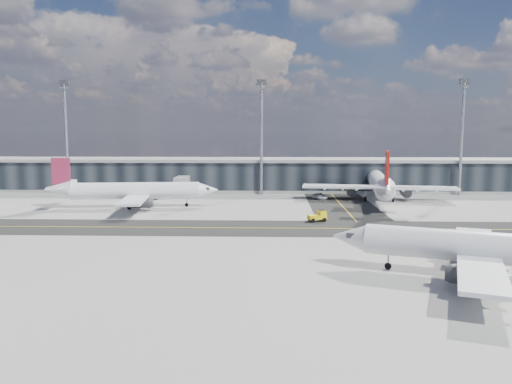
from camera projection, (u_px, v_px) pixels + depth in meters
ground at (255, 233)px, 80.12m from camera, size 300.00×300.00×0.00m
taxiway_lanes at (278, 221)px, 90.64m from camera, size 180.00×63.00×0.03m
terminal_concourse at (262, 176)px, 134.08m from camera, size 152.00×19.80×8.80m
floodlight_masts at (262, 133)px, 125.77m from camera, size 102.50×0.70×28.90m
airliner_af at (133, 191)px, 105.92m from camera, size 36.02×30.78×10.66m
airliner_redtail at (379, 184)px, 114.66m from camera, size 35.72×41.76×12.37m
airliner_near at (493, 249)px, 54.85m from camera, size 34.47×29.78×10.51m
baggage_tug at (319, 216)px, 90.02m from camera, size 3.58×2.51×2.04m
service_van at (320, 196)px, 119.09m from camera, size 3.64×5.52×1.41m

